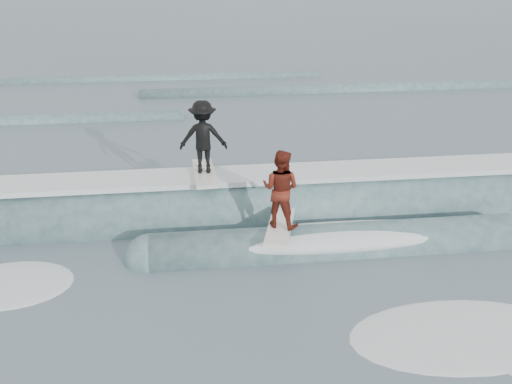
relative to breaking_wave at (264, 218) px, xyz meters
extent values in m
plane|color=#3D4F5A|center=(-0.30, -3.47, -0.04)|extent=(160.00, 160.00, 0.00)
cylinder|color=#345459|center=(-0.30, 0.37, -0.04)|extent=(19.53, 2.21, 2.21)
cylinder|color=#345459|center=(1.50, -1.83, -0.04)|extent=(9.00, 1.25, 1.25)
sphere|color=#345459|center=(-3.00, -1.83, -0.04)|extent=(1.25, 1.25, 1.25)
sphere|color=#345459|center=(6.00, -1.83, -0.04)|extent=(1.25, 1.25, 1.25)
cube|color=white|center=(-0.30, 0.37, 1.13)|extent=(18.00, 1.30, 0.14)
ellipsoid|color=white|center=(1.50, -1.83, 0.26)|extent=(7.60, 1.30, 0.60)
cube|color=silver|center=(-1.57, 0.37, 1.25)|extent=(0.62, 2.02, 0.10)
imported|color=black|center=(-1.57, 0.37, 2.27)|extent=(1.30, 0.81, 1.93)
cube|color=white|center=(0.13, -1.83, 0.64)|extent=(1.06, 2.07, 0.10)
imported|color=#5C1C11|center=(0.13, -1.83, 1.63)|extent=(1.16, 1.08, 1.89)
ellipsoid|color=white|center=(-6.05, -2.57, -0.04)|extent=(2.56, 1.74, 0.10)
ellipsoid|color=white|center=(3.07, -5.50, -0.04)|extent=(3.81, 2.60, 0.10)
cylinder|color=#345459|center=(6.74, 14.53, -0.04)|extent=(22.00, 0.80, 0.80)
cylinder|color=#345459|center=(-5.12, 18.53, -0.04)|extent=(22.00, 0.60, 0.60)
camera|label=1|loc=(-1.96, -13.92, 6.80)|focal=40.00mm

